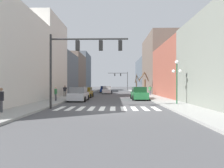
{
  "coord_description": "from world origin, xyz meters",
  "views": [
    {
      "loc": [
        0.62,
        -14.1,
        2.06
      ],
      "look_at": [
        -0.08,
        29.79,
        2.08
      ],
      "focal_mm": 28.0,
      "sensor_mm": 36.0,
      "label": 1
    }
  ],
  "objects_px": {
    "car_driving_toward_lane": "(107,90)",
    "pedestrian_on_left_sidewalk": "(150,89)",
    "car_parked_left_mid": "(86,93)",
    "street_lamp_right_corner": "(177,73)",
    "street_tree_right_mid": "(144,83)",
    "pedestrian_on_right_sidewalk": "(65,90)",
    "traffic_signal_near": "(79,53)",
    "car_driving_away_lane": "(139,94)",
    "pedestrian_crossing_street": "(56,92)",
    "traffic_signal_far": "(122,77)",
    "pedestrian_near_right_corner": "(1,98)",
    "car_parked_right_near": "(79,94)",
    "street_tree_left_far": "(137,83)",
    "car_parked_left_far": "(104,89)"
  },
  "relations": [
    {
      "from": "pedestrian_near_right_corner",
      "to": "pedestrian_crossing_street",
      "type": "xyz_separation_m",
      "value": [
        0.94,
        8.21,
        -0.03
      ]
    },
    {
      "from": "street_lamp_right_corner",
      "to": "street_tree_right_mid",
      "type": "relative_size",
      "value": 1.0
    },
    {
      "from": "car_parked_left_mid",
      "to": "traffic_signal_far",
      "type": "bearing_deg",
      "value": -12.77
    },
    {
      "from": "traffic_signal_far",
      "to": "pedestrian_near_right_corner",
      "type": "height_order",
      "value": "traffic_signal_far"
    },
    {
      "from": "traffic_signal_near",
      "to": "car_driving_away_lane",
      "type": "xyz_separation_m",
      "value": [
        6.21,
        8.77,
        -3.84
      ]
    },
    {
      "from": "car_parked_left_far",
      "to": "car_driving_away_lane",
      "type": "distance_m",
      "value": 21.31
    },
    {
      "from": "pedestrian_near_right_corner",
      "to": "street_tree_right_mid",
      "type": "bearing_deg",
      "value": -82.08
    },
    {
      "from": "pedestrian_crossing_street",
      "to": "car_parked_left_mid",
      "type": "bearing_deg",
      "value": 160.51
    },
    {
      "from": "car_driving_toward_lane",
      "to": "pedestrian_near_right_corner",
      "type": "distance_m",
      "value": 26.98
    },
    {
      "from": "car_parked_left_far",
      "to": "pedestrian_on_right_sidewalk",
      "type": "height_order",
      "value": "pedestrian_on_right_sidewalk"
    },
    {
      "from": "car_driving_away_lane",
      "to": "pedestrian_on_left_sidewalk",
      "type": "distance_m",
      "value": 7.88
    },
    {
      "from": "traffic_signal_far",
      "to": "car_parked_right_near",
      "type": "xyz_separation_m",
      "value": [
        -6.72,
        -35.57,
        -3.6
      ]
    },
    {
      "from": "car_driving_away_lane",
      "to": "traffic_signal_near",
      "type": "bearing_deg",
      "value": 144.68
    },
    {
      "from": "street_lamp_right_corner",
      "to": "car_parked_right_near",
      "type": "relative_size",
      "value": 0.98
    },
    {
      "from": "street_lamp_right_corner",
      "to": "car_driving_away_lane",
      "type": "height_order",
      "value": "street_lamp_right_corner"
    },
    {
      "from": "street_tree_left_far",
      "to": "street_tree_right_mid",
      "type": "xyz_separation_m",
      "value": [
        -0.36,
        -14.4,
        -0.08
      ]
    },
    {
      "from": "pedestrian_on_right_sidewalk",
      "to": "pedestrian_near_right_corner",
      "type": "bearing_deg",
      "value": -130.12
    },
    {
      "from": "pedestrian_crossing_street",
      "to": "traffic_signal_far",
      "type": "bearing_deg",
      "value": 164.69
    },
    {
      "from": "street_lamp_right_corner",
      "to": "pedestrian_on_right_sidewalk",
      "type": "height_order",
      "value": "street_lamp_right_corner"
    },
    {
      "from": "car_parked_left_far",
      "to": "street_tree_left_far",
      "type": "height_order",
      "value": "street_tree_left_far"
    },
    {
      "from": "street_lamp_right_corner",
      "to": "street_tree_right_mid",
      "type": "xyz_separation_m",
      "value": [
        -0.52,
        15.3,
        -0.92
      ]
    },
    {
      "from": "car_driving_away_lane",
      "to": "pedestrian_on_left_sidewalk",
      "type": "relative_size",
      "value": 2.61
    },
    {
      "from": "pedestrian_crossing_street",
      "to": "street_tree_right_mid",
      "type": "bearing_deg",
      "value": 133.53
    },
    {
      "from": "car_parked_right_near",
      "to": "car_driving_away_lane",
      "type": "distance_m",
      "value": 7.91
    },
    {
      "from": "pedestrian_crossing_street",
      "to": "traffic_signal_near",
      "type": "bearing_deg",
      "value": 33.91
    },
    {
      "from": "car_parked_left_mid",
      "to": "pedestrian_on_right_sidewalk",
      "type": "distance_m",
      "value": 3.31
    },
    {
      "from": "traffic_signal_near",
      "to": "car_driving_away_lane",
      "type": "relative_size",
      "value": 1.49
    },
    {
      "from": "car_parked_left_far",
      "to": "traffic_signal_far",
      "type": "bearing_deg",
      "value": 159.26
    },
    {
      "from": "traffic_signal_near",
      "to": "car_parked_left_mid",
      "type": "xyz_separation_m",
      "value": [
        -1.52,
        12.46,
        -3.89
      ]
    },
    {
      "from": "pedestrian_near_right_corner",
      "to": "pedestrian_on_left_sidewalk",
      "type": "xyz_separation_m",
      "value": [
        13.88,
        18.92,
        0.02
      ]
    },
    {
      "from": "car_driving_toward_lane",
      "to": "car_parked_left_mid",
      "type": "height_order",
      "value": "car_driving_toward_lane"
    },
    {
      "from": "car_parked_left_far",
      "to": "street_tree_left_far",
      "type": "bearing_deg",
      "value": 108.41
    },
    {
      "from": "street_tree_left_far",
      "to": "pedestrian_on_right_sidewalk",
      "type": "bearing_deg",
      "value": -124.82
    },
    {
      "from": "pedestrian_crossing_street",
      "to": "pedestrian_on_left_sidewalk",
      "type": "xyz_separation_m",
      "value": [
        12.95,
        10.71,
        0.04
      ]
    },
    {
      "from": "car_parked_left_far",
      "to": "street_tree_right_mid",
      "type": "bearing_deg",
      "value": 35.26
    },
    {
      "from": "traffic_signal_far",
      "to": "pedestrian_crossing_street",
      "type": "bearing_deg",
      "value": -103.78
    },
    {
      "from": "pedestrian_on_right_sidewalk",
      "to": "street_tree_right_mid",
      "type": "distance_m",
      "value": 14.26
    },
    {
      "from": "pedestrian_on_right_sidewalk",
      "to": "car_parked_right_near",
      "type": "bearing_deg",
      "value": -99.77
    },
    {
      "from": "car_parked_right_near",
      "to": "car_driving_toward_lane",
      "type": "xyz_separation_m",
      "value": [
        2.73,
        16.63,
        -0.03
      ]
    },
    {
      "from": "pedestrian_on_left_sidewalk",
      "to": "traffic_signal_far",
      "type": "bearing_deg",
      "value": -46.34
    },
    {
      "from": "car_parked_left_far",
      "to": "pedestrian_on_right_sidewalk",
      "type": "relative_size",
      "value": 2.64
    },
    {
      "from": "car_driving_toward_lane",
      "to": "pedestrian_on_left_sidewalk",
      "type": "relative_size",
      "value": 2.86
    },
    {
      "from": "pedestrian_near_right_corner",
      "to": "car_driving_toward_lane",
      "type": "bearing_deg",
      "value": -62.2
    },
    {
      "from": "car_parked_left_far",
      "to": "car_parked_left_mid",
      "type": "distance_m",
      "value": 16.86
    },
    {
      "from": "car_parked_left_far",
      "to": "street_tree_right_mid",
      "type": "xyz_separation_m",
      "value": [
        8.17,
        -11.56,
        1.49
      ]
    },
    {
      "from": "car_driving_toward_lane",
      "to": "car_parked_left_far",
      "type": "bearing_deg",
      "value": -170.2
    },
    {
      "from": "car_parked_left_mid",
      "to": "car_driving_away_lane",
      "type": "bearing_deg",
      "value": -115.51
    },
    {
      "from": "car_parked_right_near",
      "to": "pedestrian_crossing_street",
      "type": "xyz_separation_m",
      "value": [
        -2.36,
        -1.46,
        0.31
      ]
    },
    {
      "from": "car_parked_left_mid",
      "to": "street_tree_right_mid",
      "type": "xyz_separation_m",
      "value": [
        9.97,
        5.21,
        1.48
      ]
    },
    {
      "from": "car_parked_right_near",
      "to": "car_driving_away_lane",
      "type": "height_order",
      "value": "car_parked_right_near"
    }
  ]
}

